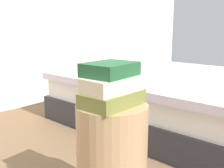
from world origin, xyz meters
TOP-DOWN VIEW (x-y plane):
  - bed at (1.32, 0.53)m, footprint 1.64×2.08m
  - side_table at (0.00, 0.00)m, footprint 0.32×0.32m
  - book_olive at (-0.01, -0.01)m, footprint 0.28×0.19m
  - book_cream at (-0.01, -0.01)m, footprint 0.26×0.16m
  - book_forest at (-0.00, 0.01)m, footprint 0.24×0.20m

SIDE VIEW (x-z plane):
  - bed at x=1.32m, z-range -0.08..0.54m
  - side_table at x=0.00m, z-range 0.00..0.55m
  - book_olive at x=-0.01m, z-range 0.55..0.61m
  - book_cream at x=-0.01m, z-range 0.61..0.67m
  - book_forest at x=0.00m, z-range 0.67..0.73m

